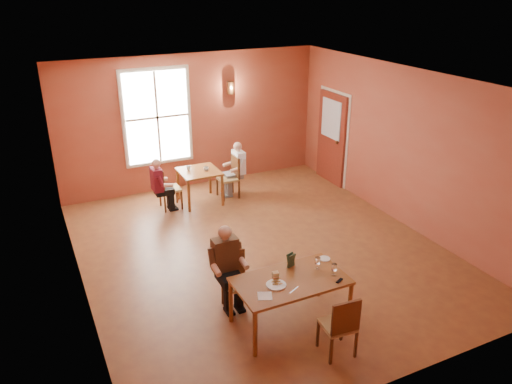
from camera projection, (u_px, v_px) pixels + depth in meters
name	position (u px, v px, depth m)	size (l,w,h in m)	color
ground	(261.00, 250.00, 8.86)	(6.00, 7.00, 0.01)	brown
wall_back	(192.00, 122.00, 11.17)	(6.00, 0.04, 3.00)	brown
wall_front	(405.00, 275.00, 5.37)	(6.00, 0.04, 3.00)	brown
wall_left	(72.00, 204.00, 7.07)	(0.04, 7.00, 3.00)	brown
wall_right	(403.00, 147.00, 9.46)	(0.04, 7.00, 3.00)	brown
ceiling	(262.00, 80.00, 7.68)	(6.00, 7.00, 0.04)	white
window	(157.00, 117.00, 10.73)	(1.36, 0.10, 1.96)	white
door	(331.00, 138.00, 11.52)	(0.12, 1.04, 2.10)	maroon
wall_sconce	(230.00, 88.00, 11.17)	(0.16, 0.16, 0.28)	brown
main_table	(290.00, 302.00, 6.84)	(1.52, 0.85, 0.71)	brown
chair_diner_main	(238.00, 282.00, 7.15)	(0.38, 0.38, 0.85)	brown
diner_main	(238.00, 273.00, 7.06)	(0.48, 0.48, 1.20)	black
chair_empty	(338.00, 324.00, 6.28)	(0.39, 0.39, 0.88)	#411E0F
plate_food	(276.00, 284.00, 6.57)	(0.27, 0.27, 0.03)	silver
sandwich	(276.00, 276.00, 6.69)	(0.08, 0.08, 0.10)	tan
goblet_a	(318.00, 263.00, 6.92)	(0.08, 0.08, 0.19)	white
goblet_b	(334.00, 269.00, 6.77)	(0.08, 0.08, 0.19)	white
menu_stand	(291.00, 260.00, 6.97)	(0.12, 0.06, 0.21)	#28422E
knife	(294.00, 290.00, 6.48)	(0.19, 0.02, 0.00)	silver
napkin	(265.00, 296.00, 6.35)	(0.18, 0.18, 0.01)	white
side_plate	(325.00, 259.00, 7.20)	(0.16, 0.16, 0.01)	silver
sunglasses	(339.00, 281.00, 6.67)	(0.13, 0.04, 0.02)	black
second_table	(200.00, 187.00, 10.64)	(0.82, 0.82, 0.72)	brown
chair_diner_white	(228.00, 177.00, 10.86)	(0.41, 0.41, 0.92)	#3C1A0E
diner_white	(229.00, 172.00, 10.83)	(0.46, 0.46, 1.16)	silver
chair_diner_maroon	(170.00, 188.00, 10.35)	(0.40, 0.40, 0.90)	#573414
diner_maroon	(168.00, 183.00, 10.29)	(0.44, 0.44, 1.11)	maroon
cup_a	(206.00, 169.00, 10.48)	(0.11, 0.11, 0.08)	white
cup_b	(189.00, 168.00, 10.51)	(0.10, 0.10, 0.09)	silver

